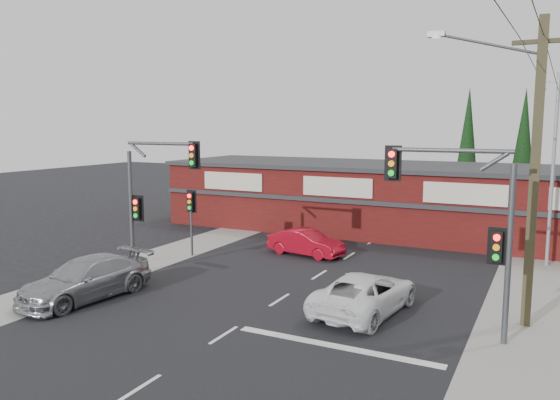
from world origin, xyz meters
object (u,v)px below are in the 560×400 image
at_px(red_sedan, 306,242).
at_px(utility_pole, 531,164).
at_px(white_suv, 365,293).
at_px(silver_suv, 86,279).
at_px(shop_building, 375,196).

relative_size(red_sedan, utility_pole, 0.40).
relative_size(white_suv, red_sedan, 1.27).
distance_m(white_suv, utility_pole, 6.98).
xyz_separation_m(white_suv, silver_suv, (-10.04, -3.35, 0.07)).
xyz_separation_m(silver_suv, utility_pole, (15.08, 4.51, 4.62)).
bearing_deg(silver_suv, red_sedan, 72.78).
height_order(shop_building, utility_pole, utility_pole).
height_order(silver_suv, red_sedan, silver_suv).
bearing_deg(red_sedan, utility_pole, -109.87).
bearing_deg(white_suv, red_sedan, -45.17).
distance_m(white_suv, shop_building, 15.82).
bearing_deg(shop_building, white_suv, -74.11).
relative_size(silver_suv, shop_building, 0.20).
bearing_deg(white_suv, shop_building, -67.15).
bearing_deg(red_sedan, shop_building, 1.69).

